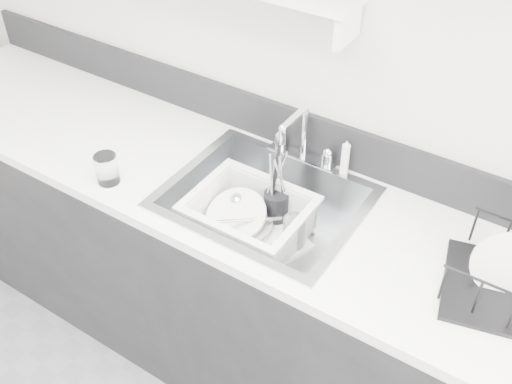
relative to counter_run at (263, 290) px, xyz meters
The scene contains 12 objects.
counter_run is the anchor object (origin of this frame).
backsplash 0.62m from the counter_run, 90.00° to the left, with size 3.20×0.02×0.16m, color black.
sink 0.37m from the counter_run, ahead, with size 0.64×0.52×0.20m, color silver, non-canonical shape.
faucet 0.58m from the counter_run, 90.00° to the left, with size 0.26×0.18×0.23m.
side_sprayer 0.61m from the counter_run, 57.89° to the left, with size 0.03×0.03×0.14m, color white.
wash_tub 0.37m from the counter_run, 142.50° to the right, with size 0.39×0.32×0.15m, color white, non-canonical shape.
plate_stack 0.35m from the counter_run, 159.76° to the right, with size 0.26×0.25×0.10m.
utensil_cup 0.38m from the counter_run, 93.27° to the left, with size 0.09×0.09×0.29m.
ladle 0.35m from the counter_run, 166.70° to the right, with size 0.27×0.09×0.08m, color silver, non-canonical shape.
tumbler_in_tub 0.38m from the counter_run, ahead, with size 0.08×0.08×0.11m, color white.
tumbler_counter 0.74m from the counter_run, 156.27° to the right, with size 0.08×0.08×0.11m, color white.
bowl_small 0.35m from the counter_run, 42.72° to the right, with size 0.10×0.10×0.03m, color white.
Camera 1 is at (0.79, -0.07, 2.20)m, focal length 42.00 mm.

